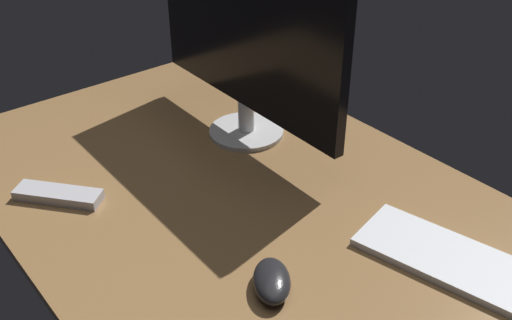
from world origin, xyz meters
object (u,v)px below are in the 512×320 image
object	(u,v)px
keyboard	(473,269)
computer_mouse	(272,281)
tv_remote	(58,195)
monitor	(245,43)

from	to	relation	value
keyboard	computer_mouse	bearing A→B (deg)	-135.55
keyboard	tv_remote	size ratio (longest dim) A/B	2.29
computer_mouse	keyboard	bearing A→B (deg)	93.57
computer_mouse	tv_remote	world-z (taller)	computer_mouse
monitor	computer_mouse	size ratio (longest dim) A/B	5.66
monitor	computer_mouse	world-z (taller)	monitor
computer_mouse	monitor	bearing A→B (deg)	-177.56
tv_remote	monitor	bearing A→B (deg)	47.02
monitor	keyboard	world-z (taller)	monitor
tv_remote	keyboard	bearing A→B (deg)	-3.73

